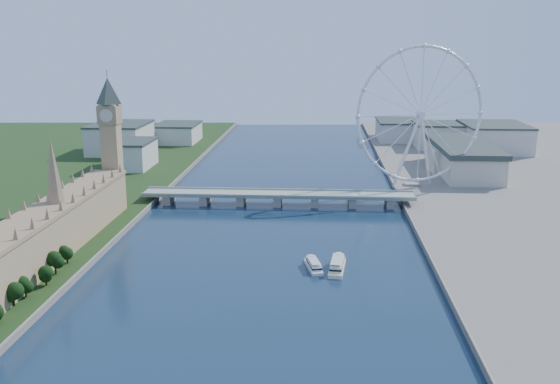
{
  "coord_description": "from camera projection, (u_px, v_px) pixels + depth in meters",
  "views": [
    {
      "loc": [
        33.44,
        -190.45,
        129.26
      ],
      "look_at": [
        7.49,
        210.0,
        32.4
      ],
      "focal_mm": 40.0,
      "sensor_mm": 36.0,
      "label": 1
    }
  ],
  "objects": [
    {
      "name": "city_skyline",
      "position": [
        325.0,
        137.0,
        754.04
      ],
      "size": [
        505.0,
        280.0,
        32.0
      ],
      "color": "beige",
      "rests_on": "ground"
    },
    {
      "name": "westminster_bridge",
      "position": [
        278.0,
        197.0,
        506.63
      ],
      "size": [
        220.0,
        22.0,
        9.5
      ],
      "color": "gray",
      "rests_on": "ground"
    },
    {
      "name": "county_hall",
      "position": [
        461.0,
        175.0,
        623.29
      ],
      "size": [
        54.0,
        144.0,
        35.0
      ],
      "primitive_type": null,
      "color": "beige",
      "rests_on": "ground"
    },
    {
      "name": "tour_boat_near",
      "position": [
        314.0,
        269.0,
        364.26
      ],
      "size": [
        12.89,
        28.18,
        6.01
      ],
      "primitive_type": null,
      "rotation": [
        0.0,
        0.0,
        0.23
      ],
      "color": "silver",
      "rests_on": "ground"
    },
    {
      "name": "parliament_range",
      "position": [
        58.0,
        226.0,
        385.79
      ],
      "size": [
        24.0,
        200.0,
        70.0
      ],
      "color": "tan",
      "rests_on": "ground"
    },
    {
      "name": "big_ben",
      "position": [
        110.0,
        126.0,
        479.28
      ],
      "size": [
        20.02,
        20.02,
        110.0
      ],
      "color": "tan",
      "rests_on": "ground"
    },
    {
      "name": "london_eye",
      "position": [
        421.0,
        115.0,
        538.23
      ],
      "size": [
        113.6,
        39.12,
        124.3
      ],
      "color": "silver",
      "rests_on": "ground"
    },
    {
      "name": "tour_boat_far",
      "position": [
        337.0,
        270.0,
        362.68
      ],
      "size": [
        11.95,
        33.56,
        7.29
      ],
      "primitive_type": null,
      "rotation": [
        0.0,
        0.0,
        -0.11
      ],
      "color": "beige",
      "rests_on": "ground"
    }
  ]
}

